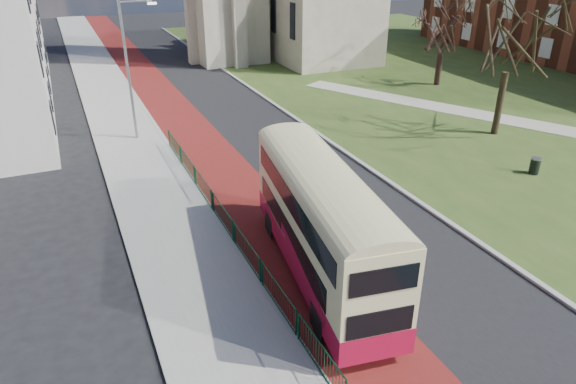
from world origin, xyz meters
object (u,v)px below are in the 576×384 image
streetlamp (130,64)px  litter_bin (535,166)px  winter_tree_near (515,19)px  winter_tree_far (444,22)px  bus (322,219)px

streetlamp → litter_bin: size_ratio=9.25×
winter_tree_near → litter_bin: size_ratio=11.60×
streetlamp → winter_tree_near: (20.74, -8.22, 2.40)m
winter_tree_far → litter_bin: 19.18m
bus → winter_tree_far: winter_tree_far is taller
bus → winter_tree_far: size_ratio=1.37×
streetlamp → winter_tree_far: bearing=7.3°
bus → winter_tree_near: bearing=36.6°
streetlamp → winter_tree_near: size_ratio=0.80×
winter_tree_near → winter_tree_far: 12.50m
streetlamp → bus: size_ratio=0.79×
bus → litter_bin: 14.94m
winter_tree_far → winter_tree_near: bearing=-111.9°
streetlamp → winter_tree_far: (25.35, 3.25, 0.52)m
streetlamp → winter_tree_far: size_ratio=1.09×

